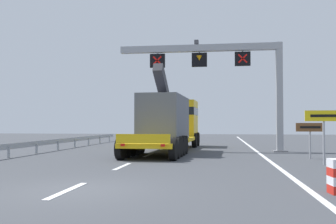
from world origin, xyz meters
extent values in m
plane|color=#424449|center=(0.00, 0.00, 0.00)|extent=(112.00, 112.00, 0.00)
cube|color=silver|center=(-0.29, -0.16, 0.01)|extent=(0.20, 2.60, 0.01)
cube|color=silver|center=(-0.29, 5.68, 0.01)|extent=(0.20, 2.60, 0.01)
cube|color=silver|center=(-0.29, 11.52, 0.01)|extent=(0.20, 2.60, 0.01)
cube|color=silver|center=(-0.29, 17.36, 0.01)|extent=(0.20, 2.60, 0.01)
cube|color=silver|center=(-0.29, 23.19, 0.01)|extent=(0.20, 2.60, 0.01)
cube|color=silver|center=(-0.29, 29.03, 0.01)|extent=(0.20, 2.60, 0.01)
cube|color=silver|center=(-0.29, 34.87, 0.01)|extent=(0.20, 2.60, 0.01)
cube|color=silver|center=(-0.29, 40.71, 0.01)|extent=(0.20, 2.60, 0.01)
cube|color=silver|center=(-0.29, 46.55, 0.01)|extent=(0.20, 2.60, 0.01)
cube|color=silver|center=(-0.29, 52.39, 0.01)|extent=(0.20, 2.60, 0.01)
cube|color=silver|center=(6.20, 12.00, 0.01)|extent=(0.20, 63.00, 0.01)
cube|color=#9EA0A5|center=(7.66, 15.21, 3.56)|extent=(0.40, 0.40, 7.13)
cube|color=slate|center=(7.66, 15.21, 0.04)|extent=(0.90, 0.90, 0.08)
cube|color=#9EA0A5|center=(2.47, 15.21, 6.88)|extent=(10.77, 0.44, 0.44)
cube|color=#4C4C51|center=(2.28, 15.21, 7.28)|extent=(0.28, 0.40, 0.28)
cube|color=black|center=(5.32, 15.21, 6.10)|extent=(1.01, 0.24, 0.93)
cube|color=#9EA0A5|center=(5.32, 15.21, 6.61)|extent=(0.08, 0.08, 0.16)
cube|color=red|center=(5.32, 15.08, 6.10)|extent=(0.62, 0.02, 0.62)
cube|color=red|center=(5.32, 15.08, 6.10)|extent=(0.62, 0.02, 0.62)
cube|color=black|center=(2.47, 15.21, 6.10)|extent=(1.01, 0.24, 0.93)
cube|color=#9EA0A5|center=(2.47, 15.21, 6.61)|extent=(0.08, 0.08, 0.16)
cone|color=orange|center=(2.47, 15.08, 6.19)|extent=(0.37, 0.37, 0.32)
cube|color=black|center=(-0.37, 15.21, 6.10)|extent=(1.01, 0.24, 0.93)
cube|color=#9EA0A5|center=(-0.37, 15.21, 6.61)|extent=(0.08, 0.08, 0.16)
cube|color=red|center=(-0.37, 15.08, 6.10)|extent=(0.62, 0.02, 0.62)
cube|color=red|center=(-0.37, 15.08, 6.10)|extent=(0.62, 0.02, 0.62)
cube|color=yellow|center=(0.37, 12.99, 0.73)|extent=(3.20, 10.50, 0.24)
cube|color=yellow|center=(0.17, 7.71, 1.10)|extent=(2.66, 0.18, 0.44)
cylinder|color=black|center=(-1.15, 8.54, 0.55)|extent=(0.36, 1.11, 1.10)
cylinder|color=black|center=(1.54, 8.44, 0.55)|extent=(0.36, 1.11, 1.10)
cylinder|color=black|center=(-1.11, 9.59, 0.55)|extent=(0.36, 1.11, 1.10)
cylinder|color=black|center=(1.58, 9.49, 0.55)|extent=(0.36, 1.11, 1.10)
cylinder|color=black|center=(-1.07, 10.64, 0.55)|extent=(0.36, 1.11, 1.10)
cylinder|color=black|center=(1.63, 10.54, 0.55)|extent=(0.36, 1.11, 1.10)
cylinder|color=black|center=(-1.03, 11.69, 0.55)|extent=(0.36, 1.11, 1.10)
cylinder|color=black|center=(1.67, 11.59, 0.55)|extent=(0.36, 1.11, 1.10)
cylinder|color=black|center=(-0.99, 12.74, 0.55)|extent=(0.36, 1.11, 1.10)
cylinder|color=black|center=(1.71, 12.64, 0.55)|extent=(0.36, 1.11, 1.10)
cube|color=gold|center=(0.64, 20.08, 2.10)|extent=(2.70, 3.30, 3.10)
cube|color=black|center=(0.64, 20.08, 2.80)|extent=(2.73, 3.32, 0.60)
cylinder|color=black|center=(-0.61, 21.01, 0.55)|extent=(0.38, 1.11, 1.10)
cylinder|color=black|center=(1.96, 20.91, 0.55)|extent=(0.38, 1.11, 1.10)
cylinder|color=black|center=(-0.69, 19.01, 0.55)|extent=(0.38, 1.11, 1.10)
cylinder|color=black|center=(1.89, 18.91, 0.55)|extent=(0.38, 1.11, 1.10)
cube|color=#565B66|center=(0.38, 13.39, 2.20)|extent=(2.60, 5.81, 2.70)
cube|color=#2D2D33|center=(0.35, 12.53, 4.15)|extent=(0.67, 2.96, 2.29)
cube|color=red|center=(-0.82, 7.71, 0.80)|extent=(0.20, 0.07, 0.12)
cube|color=red|center=(1.14, 7.63, 0.80)|extent=(0.20, 0.07, 0.12)
cylinder|color=#9EA0A5|center=(8.40, 7.65, 1.20)|extent=(0.10, 0.10, 2.41)
cube|color=yellow|center=(8.40, 7.59, 2.17)|extent=(1.63, 0.06, 0.48)
cube|color=black|center=(8.40, 7.55, 2.17)|extent=(1.17, 0.01, 0.12)
cylinder|color=#9EA0A5|center=(8.45, 10.49, 0.93)|extent=(0.10, 0.10, 1.86)
cube|color=brown|center=(8.45, 10.43, 1.63)|extent=(1.43, 0.06, 0.45)
cube|color=black|center=(8.45, 10.39, 1.63)|extent=(1.03, 0.01, 0.12)
cube|color=#999EA3|center=(-7.35, 13.32, 0.60)|extent=(0.04, 30.64, 0.32)
cube|color=#999EA3|center=(-7.29, 8.72, 0.30)|extent=(0.10, 0.10, 0.60)
cube|color=#999EA3|center=(-7.29, 11.79, 0.30)|extent=(0.10, 0.10, 0.60)
cube|color=#999EA3|center=(-7.29, 14.85, 0.30)|extent=(0.10, 0.10, 0.60)
cube|color=#999EA3|center=(-7.29, 17.92, 0.30)|extent=(0.10, 0.10, 0.60)
cube|color=#999EA3|center=(-7.29, 20.98, 0.30)|extent=(0.10, 0.10, 0.60)
cube|color=#999EA3|center=(-7.29, 24.05, 0.30)|extent=(0.10, 0.10, 0.60)
cube|color=#999EA3|center=(-7.29, 27.11, 0.30)|extent=(0.10, 0.10, 0.60)
camera|label=1|loc=(3.81, -9.92, 1.81)|focal=40.27mm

